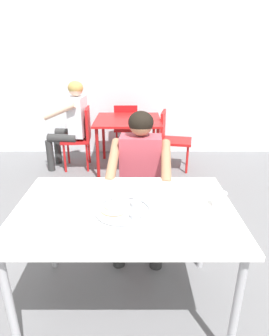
# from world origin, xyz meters

# --- Properties ---
(ground_plane) EXTENTS (12.00, 12.00, 0.05)m
(ground_plane) POSITION_xyz_m (0.00, 0.00, -0.03)
(ground_plane) COLOR slate
(back_wall) EXTENTS (12.00, 0.12, 3.40)m
(back_wall) POSITION_xyz_m (0.00, 3.30, 1.70)
(back_wall) COLOR silver
(back_wall) RESTS_ON ground
(table_foreground) EXTENTS (1.29, 0.87, 0.76)m
(table_foreground) POSITION_xyz_m (0.01, 0.03, 0.69)
(table_foreground) COLOR white
(table_foreground) RESTS_ON ground
(thali_tray) EXTENTS (0.32, 0.32, 0.03)m
(thali_tray) POSITION_xyz_m (0.00, -0.02, 0.77)
(thali_tray) COLOR #B7BABF
(thali_tray) RESTS_ON table_foreground
(drinking_cup) EXTENTS (0.08, 0.08, 0.09)m
(drinking_cup) POSITION_xyz_m (0.57, 0.04, 0.81)
(drinking_cup) COLOR silver
(drinking_cup) RESTS_ON table_foreground
(chair_foreground) EXTENTS (0.45, 0.42, 0.84)m
(chair_foreground) POSITION_xyz_m (0.12, 0.94, 0.49)
(chair_foreground) COLOR #3F3F44
(chair_foreground) RESTS_ON ground
(diner_foreground) EXTENTS (0.52, 0.57, 1.18)m
(diner_foreground) POSITION_xyz_m (0.11, 0.72, 0.70)
(diner_foreground) COLOR #323232
(diner_foreground) RESTS_ON ground
(table_background_red) EXTENTS (0.91, 0.89, 0.73)m
(table_background_red) POSITION_xyz_m (-0.03, 2.51, 0.65)
(table_background_red) COLOR red
(table_background_red) RESTS_ON ground
(chair_red_left) EXTENTS (0.43, 0.46, 0.88)m
(chair_red_left) POSITION_xyz_m (-0.69, 2.54, 0.51)
(chair_red_left) COLOR red
(chair_red_left) RESTS_ON ground
(chair_red_right) EXTENTS (0.50, 0.47, 0.84)m
(chair_red_right) POSITION_xyz_m (0.58, 2.51, 0.48)
(chair_red_right) COLOR red
(chair_red_right) RESTS_ON ground
(chair_red_far) EXTENTS (0.39, 0.42, 0.84)m
(chair_red_far) POSITION_xyz_m (-0.07, 3.09, 0.49)
(chair_red_far) COLOR red
(chair_red_far) RESTS_ON ground
(patron_background) EXTENTS (0.58, 0.53, 1.24)m
(patron_background) POSITION_xyz_m (-0.81, 2.52, 0.74)
(patron_background) COLOR #323232
(patron_background) RESTS_ON ground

